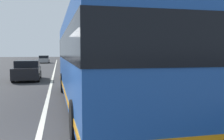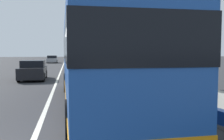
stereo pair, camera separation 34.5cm
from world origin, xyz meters
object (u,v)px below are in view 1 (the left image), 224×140
utility_pole (187,31)px  roadside_tree_mid_block (151,9)px  car_behind_bus (44,59)px  motorcycle_angled (184,100)px  car_ahead_same_lane (71,61)px  car_far_distant (27,71)px  coach_bus (97,58)px

utility_pole → roadside_tree_mid_block: bearing=16.7°
car_behind_bus → utility_pole: size_ratio=0.67×
motorcycle_angled → car_ahead_same_lane: size_ratio=0.44×
motorcycle_angled → car_behind_bus: (42.66, 6.96, 0.20)m
motorcycle_angled → utility_pole: 6.14m
car_far_distant → motorcycle_angled: bearing=27.0°
car_ahead_same_lane → coach_bus: bearing=-178.2°
roadside_tree_mid_block → utility_pole: utility_pole is taller
car_ahead_same_lane → roadside_tree_mid_block: bearing=-168.1°
car_behind_bus → utility_pole: 39.14m
motorcycle_angled → utility_pole: utility_pole is taller
roadside_tree_mid_block → utility_pole: (-3.09, -0.93, -1.62)m
car_behind_bus → utility_pole: (-37.86, -9.59, 2.58)m
coach_bus → motorcycle_angled: (-1.86, -2.71, -1.41)m
motorcycle_angled → car_far_distant: 13.72m
motorcycle_angled → car_ahead_same_lane: 32.36m
car_behind_bus → utility_pole: bearing=15.3°
motorcycle_angled → car_far_distant: size_ratio=0.51×
utility_pole → car_ahead_same_lane: bearing=10.2°
motorcycle_angled → roadside_tree_mid_block: 9.19m
motorcycle_angled → car_behind_bus: 43.22m
motorcycle_angled → car_ahead_same_lane: bearing=-21.0°
utility_pole → motorcycle_angled: bearing=151.2°
coach_bus → utility_pole: utility_pole is taller
car_far_distant → roadside_tree_mid_block: roadside_tree_mid_block is taller
car_far_distant → roadside_tree_mid_block: (-4.19, -8.22, 4.18)m
car_far_distant → utility_pole: utility_pole is taller
coach_bus → utility_pole: size_ratio=1.82×
car_ahead_same_lane → utility_pole: 28.04m
motorcycle_angled → car_behind_bus: bearing=-15.9°
roadside_tree_mid_block → utility_pole: 3.61m
roadside_tree_mid_block → coach_bus: bearing=143.7°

